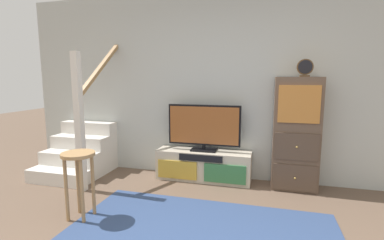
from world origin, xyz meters
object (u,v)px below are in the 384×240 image
Objects in this scene: side_cabinet at (296,134)px; bar_stool_near at (79,170)px; television at (204,126)px; media_console at (203,165)px; desk_clock at (305,68)px.

bar_stool_near is (-2.24, -1.45, -0.21)m from side_cabinet.
television is 1.46× the size of bar_stool_near.
side_cabinet is at bearing -0.63° from television.
media_console is 0.57m from television.
desk_clock reaches higher than media_console.
bar_stool_near is at bearing -148.13° from desk_clock.
desk_clock is at bearing -0.21° from media_console.
media_console is 6.11× the size of desk_clock.
desk_clock is (1.30, -0.00, 1.38)m from media_console.
side_cabinet reaches higher than television.
media_console is 0.91× the size of side_cabinet.
media_console is 1.30× the size of television.
bar_stool_near is at bearing -124.42° from television.
television is at bearing 90.00° from media_console.
desk_clock is at bearing 31.87° from bar_stool_near.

